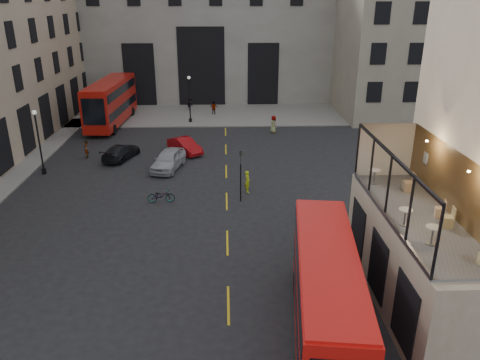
{
  "coord_description": "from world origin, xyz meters",
  "views": [
    {
      "loc": [
        -2.06,
        -18.49,
        13.8
      ],
      "look_at": [
        -1.16,
        8.55,
        3.0
      ],
      "focal_mm": 35.0,
      "sensor_mm": 36.0,
      "label": 1
    }
  ],
  "objects_px": {
    "bus_far": "(111,100)",
    "pedestrian_a": "(113,123)",
    "street_lamp_b": "(190,102)",
    "bus_near": "(326,292)",
    "cafe_chair_b": "(447,221)",
    "pedestrian_c": "(214,108)",
    "car_c": "(121,152)",
    "pedestrian_b": "(190,105)",
    "traffic_light_near": "(241,169)",
    "car_a": "(168,160)",
    "cafe_chair_c": "(440,212)",
    "traffic_light_far": "(96,115)",
    "cafe_chair_d": "(409,186)",
    "cyclist": "(247,181)",
    "bicycle": "(161,196)",
    "pedestrian_d": "(273,124)",
    "cafe_table_mid": "(405,214)",
    "car_b": "(185,146)",
    "cafe_table_far": "(375,174)",
    "pedestrian_e": "(86,150)",
    "street_lamp_a": "(40,146)",
    "cafe_table_near": "(433,233)"
  },
  "relations": [
    {
      "from": "bus_near",
      "to": "cafe_chair_c",
      "type": "relative_size",
      "value": 13.42
    },
    {
      "from": "traffic_light_far",
      "to": "cafe_table_mid",
      "type": "height_order",
      "value": "cafe_table_mid"
    },
    {
      "from": "cyclist",
      "to": "pedestrian_a",
      "type": "relative_size",
      "value": 0.87
    },
    {
      "from": "pedestrian_a",
      "to": "cafe_chair_b",
      "type": "bearing_deg",
      "value": -64.52
    },
    {
      "from": "bus_near",
      "to": "cafe_table_far",
      "type": "xyz_separation_m",
      "value": [
        3.66,
        6.3,
        2.75
      ]
    },
    {
      "from": "traffic_light_far",
      "to": "cafe_table_near",
      "type": "height_order",
      "value": "cafe_table_near"
    },
    {
      "from": "pedestrian_c",
      "to": "car_c",
      "type": "bearing_deg",
      "value": 61.86
    },
    {
      "from": "traffic_light_near",
      "to": "cyclist",
      "type": "relative_size",
      "value": 2.28
    },
    {
      "from": "traffic_light_near",
      "to": "cafe_table_mid",
      "type": "bearing_deg",
      "value": -62.97
    },
    {
      "from": "cyclist",
      "to": "pedestrian_c",
      "type": "height_order",
      "value": "pedestrian_c"
    },
    {
      "from": "bicycle",
      "to": "pedestrian_a",
      "type": "distance_m",
      "value": 19.86
    },
    {
      "from": "cyclist",
      "to": "pedestrian_a",
      "type": "xyz_separation_m",
      "value": [
        -13.59,
        16.75,
        0.12
      ]
    },
    {
      "from": "cyclist",
      "to": "cafe_chair_c",
      "type": "xyz_separation_m",
      "value": [
        7.84,
        -13.81,
        4.01
      ]
    },
    {
      "from": "traffic_light_far",
      "to": "cafe_table_near",
      "type": "xyz_separation_m",
      "value": [
        21.04,
        -30.52,
        2.68
      ]
    },
    {
      "from": "street_lamp_b",
      "to": "pedestrian_a",
      "type": "distance_m",
      "value": 8.9
    },
    {
      "from": "bus_far",
      "to": "pedestrian_a",
      "type": "relative_size",
      "value": 6.47
    },
    {
      "from": "car_c",
      "to": "bicycle",
      "type": "height_order",
      "value": "car_c"
    },
    {
      "from": "pedestrian_b",
      "to": "pedestrian_e",
      "type": "height_order",
      "value": "pedestrian_e"
    },
    {
      "from": "traffic_light_near",
      "to": "car_a",
      "type": "xyz_separation_m",
      "value": [
        -5.86,
        6.83,
        -1.6
      ]
    },
    {
      "from": "bicycle",
      "to": "traffic_light_far",
      "type": "bearing_deg",
      "value": 24.48
    },
    {
      "from": "traffic_light_near",
      "to": "cafe_table_mid",
      "type": "xyz_separation_m",
      "value": [
        6.56,
        -12.85,
        2.66
      ]
    },
    {
      "from": "street_lamp_a",
      "to": "cafe_chair_c",
      "type": "height_order",
      "value": "cafe_chair_c"
    },
    {
      "from": "pedestrian_d",
      "to": "cyclist",
      "type": "bearing_deg",
      "value": 141.65
    },
    {
      "from": "bicycle",
      "to": "pedestrian_c",
      "type": "distance_m",
      "value": 25.69
    },
    {
      "from": "pedestrian_b",
      "to": "cafe_chair_c",
      "type": "relative_size",
      "value": 1.96
    },
    {
      "from": "cyclist",
      "to": "pedestrian_b",
      "type": "bearing_deg",
      "value": 4.23
    },
    {
      "from": "pedestrian_b",
      "to": "car_c",
      "type": "bearing_deg",
      "value": -161.72
    },
    {
      "from": "pedestrian_d",
      "to": "cafe_chair_c",
      "type": "xyz_separation_m",
      "value": [
        4.31,
        -29.77,
        3.93
      ]
    },
    {
      "from": "car_c",
      "to": "traffic_light_far",
      "type": "bearing_deg",
      "value": -41.99
    },
    {
      "from": "pedestrian_b",
      "to": "cafe_chair_d",
      "type": "relative_size",
      "value": 1.64
    },
    {
      "from": "cafe_chair_c",
      "to": "cafe_chair_d",
      "type": "bearing_deg",
      "value": 96.53
    },
    {
      "from": "pedestrian_d",
      "to": "cafe_table_far",
      "type": "relative_size",
      "value": 2.42
    },
    {
      "from": "bus_far",
      "to": "cafe_table_mid",
      "type": "relative_size",
      "value": 16.86
    },
    {
      "from": "traffic_light_near",
      "to": "car_b",
      "type": "xyz_separation_m",
      "value": [
        -4.81,
        11.09,
        -1.73
      ]
    },
    {
      "from": "car_c",
      "to": "cafe_chair_b",
      "type": "distance_m",
      "value": 29.68
    },
    {
      "from": "traffic_light_near",
      "to": "car_a",
      "type": "distance_m",
      "value": 9.14
    },
    {
      "from": "street_lamp_b",
      "to": "bus_near",
      "type": "height_order",
      "value": "street_lamp_b"
    },
    {
      "from": "street_lamp_a",
      "to": "pedestrian_c",
      "type": "bearing_deg",
      "value": 55.03
    },
    {
      "from": "pedestrian_e",
      "to": "cafe_table_near",
      "type": "xyz_separation_m",
      "value": [
        20.6,
        -24.43,
        4.3
      ]
    },
    {
      "from": "cyclist",
      "to": "pedestrian_e",
      "type": "bearing_deg",
      "value": 51.09
    },
    {
      "from": "cafe_table_far",
      "to": "cafe_chair_b",
      "type": "distance_m",
      "value": 5.22
    },
    {
      "from": "pedestrian_b",
      "to": "cafe_table_mid",
      "type": "relative_size",
      "value": 2.14
    },
    {
      "from": "bicycle",
      "to": "pedestrian_a",
      "type": "xyz_separation_m",
      "value": [
        -7.38,
        18.43,
        0.46
      ]
    },
    {
      "from": "pedestrian_b",
      "to": "pedestrian_c",
      "type": "relative_size",
      "value": 0.92
    },
    {
      "from": "pedestrian_d",
      "to": "cafe_chair_c",
      "type": "bearing_deg",
      "value": 162.36
    },
    {
      "from": "pedestrian_c",
      "to": "pedestrian_d",
      "type": "height_order",
      "value": "pedestrian_d"
    },
    {
      "from": "bus_far",
      "to": "car_a",
      "type": "height_order",
      "value": "bus_far"
    },
    {
      "from": "cafe_chair_c",
      "to": "cafe_chair_d",
      "type": "relative_size",
      "value": 0.83
    },
    {
      "from": "street_lamp_b",
      "to": "traffic_light_far",
      "type": "bearing_deg",
      "value": -146.31
    },
    {
      "from": "street_lamp_b",
      "to": "cafe_table_far",
      "type": "height_order",
      "value": "cafe_table_far"
    }
  ]
}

